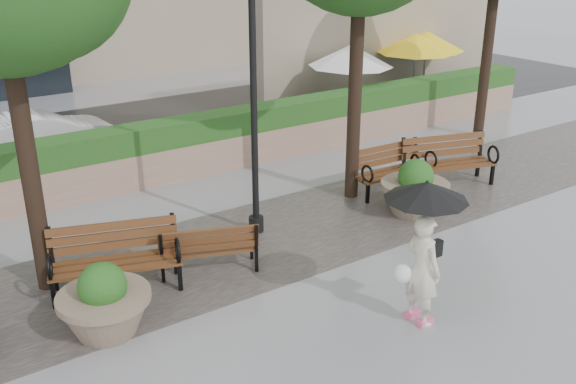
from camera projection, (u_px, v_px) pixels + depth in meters
ground at (359, 318)px, 9.44m from camera, size 100.00×100.00×0.00m
cobble_strip at (253, 243)px, 11.74m from camera, size 28.00×3.20×0.01m
hedge_wall at (161, 152)px, 14.55m from camera, size 24.00×0.80×1.35m
cafe_wall at (386, 40)px, 21.33m from camera, size 10.00×0.60×4.00m
cafe_hedge at (419, 101)px, 19.96m from camera, size 8.00×0.50×0.90m
asphalt_street at (103, 137)px, 17.86m from camera, size 40.00×7.00×0.00m
bench_1 at (117, 272)px, 10.07m from camera, size 2.12×1.37×1.07m
bench_2 at (209, 257)px, 10.69m from camera, size 1.73×1.18×0.87m
bench_3 at (392, 178)px, 14.01m from camera, size 1.91×0.83×1.01m
bench_4 at (448, 171)px, 14.35m from camera, size 2.17×1.37×1.09m
planter_left at (105, 306)px, 8.95m from camera, size 1.30×1.30×1.09m
planter_right at (415, 193)px, 12.84m from camera, size 1.37×1.37×1.15m
lamppost at (254, 130)px, 11.47m from camera, size 0.28×0.28×4.52m
patio_umb_white at (351, 56)px, 18.52m from camera, size 2.50×2.50×2.30m
patio_umb_yellow_a at (416, 44)px, 20.61m from camera, size 2.50×2.50×2.30m
patio_umb_yellow_b at (427, 41)px, 21.07m from camera, size 2.50×2.50×2.30m
car_right at (41, 136)px, 15.90m from camera, size 3.78×1.56×1.22m
pedestrian at (423, 239)px, 8.93m from camera, size 1.17×1.17×2.15m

